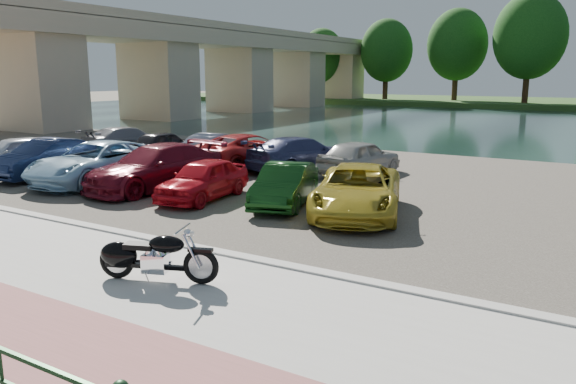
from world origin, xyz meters
name	(u,v)px	position (x,y,z in m)	size (l,w,h in m)	color
ground	(142,283)	(0.00, 0.00, 0.00)	(200.00, 200.00, 0.00)	#595447
promenade	(100,299)	(0.00, -1.00, 0.05)	(60.00, 6.00, 0.10)	#B6B3AB
pink_path	(20,329)	(0.00, -2.50, 0.10)	(60.00, 2.00, 0.01)	#945753
kerb	(209,252)	(0.00, 2.00, 0.07)	(60.00, 0.30, 0.14)	#B6B3AB
parking_lot	(370,186)	(0.00, 11.00, 0.02)	(60.00, 18.00, 0.04)	#3E3932
river	(514,125)	(0.00, 40.00, 0.00)	(120.00, 40.00, 0.00)	#172A28
far_bank	(559,103)	(0.00, 72.00, 0.30)	(120.00, 24.00, 0.60)	#204217
bridge	(233,58)	(-28.00, 41.02, 5.52)	(7.00, 56.00, 8.55)	tan
motorcycle	(147,256)	(0.17, 0.00, 0.56)	(2.24, 1.09, 1.05)	black
car_0	(15,154)	(-13.36, 6.34, 0.75)	(1.67, 4.14, 1.41)	silver
car_1	(46,158)	(-11.16, 6.16, 0.75)	(1.51, 4.33, 1.43)	#131E3D
car_2	(97,163)	(-8.55, 6.33, 0.78)	(2.45, 5.32, 1.48)	#93BBD7
car_3	(156,167)	(-5.96, 6.58, 0.79)	(2.10, 5.16, 1.50)	maroon
car_4	(203,179)	(-3.58, 6.18, 0.67)	(1.49, 3.70, 1.26)	#B30B17
car_5	(285,185)	(-0.96, 6.77, 0.65)	(1.30, 3.72, 1.23)	#103B12
car_6	(357,190)	(1.33, 6.85, 0.72)	(2.25, 4.89, 1.36)	gold
car_7	(128,140)	(-13.37, 12.33, 0.71)	(1.87, 4.61, 1.34)	gray
car_8	(164,144)	(-10.94, 12.26, 0.67)	(1.49, 3.71, 1.26)	black
car_9	(216,146)	(-8.34, 12.88, 0.66)	(1.31, 3.77, 1.24)	slate
car_10	(248,150)	(-5.95, 12.03, 0.74)	(2.34, 5.07, 1.41)	#A91C1C
car_11	(301,154)	(-3.57, 12.28, 0.74)	(1.95, 4.80, 1.39)	navy
car_12	(360,157)	(-1.17, 12.66, 0.73)	(1.63, 4.05, 1.38)	#A09F9B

